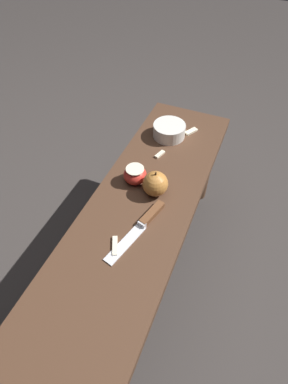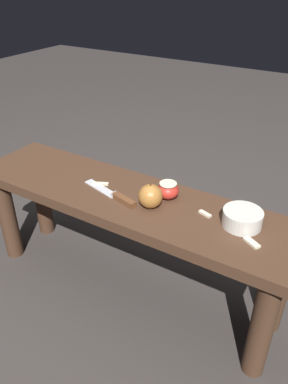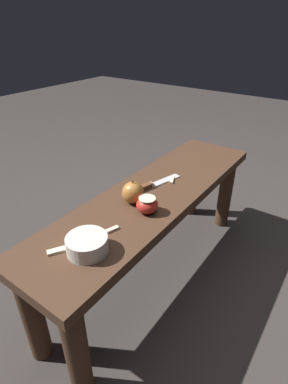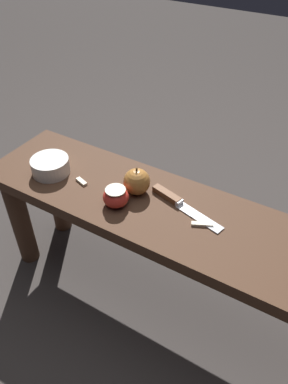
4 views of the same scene
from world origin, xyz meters
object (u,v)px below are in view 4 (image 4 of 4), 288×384
Objects in this scene: wooden_bench at (165,232)px; bowl at (50,166)px; apple_whole at (137,182)px; knife at (176,201)px; apple_cut at (116,197)px.

wooden_bench is 0.44m from bowl.
apple_whole is at bearing -168.97° from bowl.
apple_cut is (0.15, 0.10, 0.02)m from knife.
apple_whole is at bearing -158.05° from knife.
apple_cut is at bearing 23.46° from wooden_bench.
bowl is (0.28, -0.02, -0.00)m from apple_cut.
apple_whole reaches higher than knife.
wooden_bench is at bearing 169.47° from apple_whole.
knife is 2.04× the size of bowl.
bowl is (0.42, 0.04, 0.12)m from wooden_bench.
wooden_bench is 9.92× the size of bowl.
bowl is at bearing -155.36° from knife.
bowl is (0.30, 0.06, -0.02)m from apple_whole.
apple_whole is 1.20× the size of apple_cut.
knife is 0.44m from bowl.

